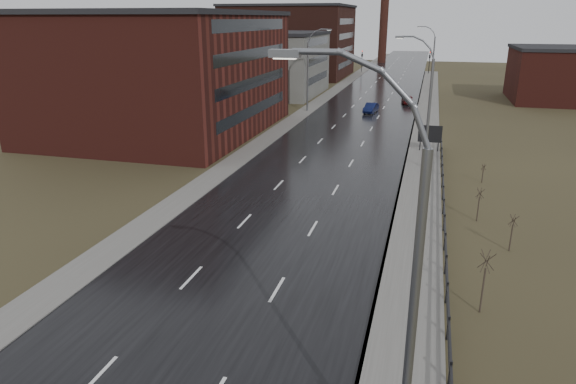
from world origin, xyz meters
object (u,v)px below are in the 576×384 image
Objects in this scene: billboard at (430,135)px; car_near at (371,108)px; streetlight_main at (400,304)px; car_far at (408,100)px.

car_near is at bearing 111.25° from billboard.
streetlight_main is 70.77m from car_far.
streetlight_main is 61.94m from car_near.
streetlight_main reaches higher than billboard.
car_near is 10.33m from car_far.
billboard is at bearing 89.02° from car_far.
billboard reaches higher than car_near.
billboard is at bearing -61.75° from car_near.
billboard is 0.67× the size of car_near.
billboard is 30.54m from car_far.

